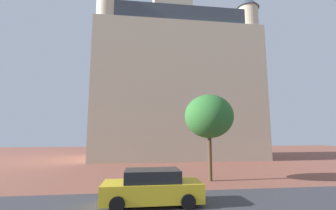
# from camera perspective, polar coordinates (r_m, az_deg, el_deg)

# --- Properties ---
(ground_plane) EXTENTS (120.00, 120.00, 0.00)m
(ground_plane) POSITION_cam_1_polar(r_m,az_deg,el_deg) (10.40, 2.94, -25.16)
(ground_plane) COLOR brown
(landmark_building) EXTENTS (22.81, 12.48, 37.39)m
(landmark_building) POSITION_cam_1_polar(r_m,az_deg,el_deg) (34.30, 1.77, 6.35)
(landmark_building) COLOR beige
(landmark_building) RESTS_ON ground_plane
(car_yellow) EXTENTS (4.49, 2.04, 1.55)m
(car_yellow) POSITION_cam_1_polar(r_m,az_deg,el_deg) (11.03, -4.04, -20.16)
(car_yellow) COLOR gold
(car_yellow) RESTS_ON ground_plane
(tree_curb_far) EXTENTS (3.48, 3.48, 6.08)m
(tree_curb_far) POSITION_cam_1_polar(r_m,az_deg,el_deg) (16.49, 10.34, -2.88)
(tree_curb_far) COLOR #4C3823
(tree_curb_far) RESTS_ON ground_plane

